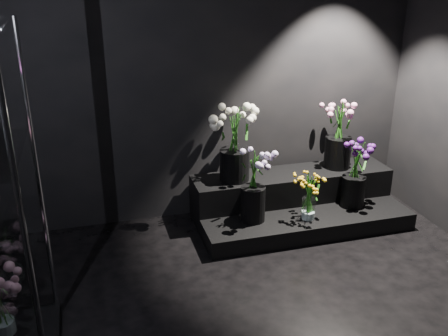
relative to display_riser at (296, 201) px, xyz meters
name	(u,v)px	position (x,y,z in m)	size (l,w,h in m)	color
wall_back	(209,73)	(-0.76, 0.39, 1.22)	(4.00, 4.00, 0.00)	black
display_riser	(296,201)	(0.00, 0.00, 0.00)	(1.97, 0.87, 0.44)	black
bouquet_orange_bells	(309,195)	(-0.03, -0.34, 0.22)	(0.32, 0.32, 0.46)	white
bouquet_lilac	(253,180)	(-0.52, -0.22, 0.37)	(0.47, 0.47, 0.66)	black
bouquet_purple	(355,170)	(0.50, -0.19, 0.34)	(0.40, 0.40, 0.64)	black
bouquet_cream_roses	(235,140)	(-0.60, 0.10, 0.64)	(0.51, 0.51, 0.68)	black
bouquet_pink_roses	(339,132)	(0.48, 0.14, 0.62)	(0.40, 0.40, 0.67)	black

